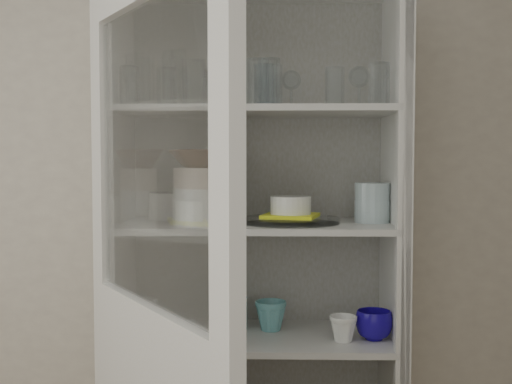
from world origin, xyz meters
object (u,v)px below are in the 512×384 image
at_px(terracotta_bowl, 206,159).
at_px(mug_teal, 271,316).
at_px(goblet_2, 291,89).
at_px(grey_bowl_stack, 372,203).
at_px(yellow_trivet, 291,216).
at_px(white_canister, 143,315).
at_px(goblet_3, 359,86).
at_px(mug_white, 343,329).
at_px(cream_bowl, 206,178).
at_px(measuring_cups, 182,333).
at_px(plate_stack_front, 206,206).
at_px(mug_blue, 374,325).
at_px(plate_stack_back, 173,205).
at_px(white_ramekin, 291,205).
at_px(goblet_1, 213,87).
at_px(glass_platter, 290,220).
at_px(teal_jar, 234,313).
at_px(pantry_cabinet, 256,307).
at_px(goblet_0, 213,88).

relative_size(terracotta_bowl, mug_teal, 2.19).
relative_size(goblet_2, grey_bowl_stack, 1.16).
bearing_deg(yellow_trivet, white_canister, 174.03).
height_order(goblet_3, mug_white, goblet_3).
xyz_separation_m(cream_bowl, measuring_cups, (-0.09, 0.01, -0.54)).
relative_size(plate_stack_front, mug_teal, 1.95).
bearing_deg(mug_blue, white_canister, -174.37).
xyz_separation_m(plate_stack_front, mug_white, (0.47, -0.01, -0.42)).
height_order(terracotta_bowl, grey_bowl_stack, terracotta_bowl).
height_order(plate_stack_back, mug_blue, plate_stack_back).
height_order(mug_teal, mug_white, mug_teal).
bearing_deg(mug_white, cream_bowl, 154.36).
height_order(terracotta_bowl, white_ramekin, terracotta_bowl).
relative_size(white_ramekin, mug_blue, 1.12).
relative_size(cream_bowl, mug_white, 2.30).
relative_size(goblet_1, yellow_trivet, 0.98).
height_order(terracotta_bowl, glass_platter, terracotta_bowl).
relative_size(goblet_3, mug_blue, 1.37).
relative_size(terracotta_bowl, teal_jar, 2.20).
xyz_separation_m(pantry_cabinet, teal_jar, (-0.08, -0.00, -0.02)).
height_order(plate_stack_back, teal_jar, plate_stack_back).
bearing_deg(grey_bowl_stack, plate_stack_front, -171.81).
height_order(goblet_0, measuring_cups, goblet_0).
bearing_deg(cream_bowl, measuring_cups, 172.61).
distance_m(glass_platter, grey_bowl_stack, 0.30).
bearing_deg(teal_jar, plate_stack_front, -120.95).
xyz_separation_m(mug_white, teal_jar, (-0.38, 0.16, 0.01)).
distance_m(plate_stack_back, mug_white, 0.77).
bearing_deg(terracotta_bowl, yellow_trivet, 10.12).
bearing_deg(white_ramekin, mug_teal, 134.03).
bearing_deg(goblet_1, teal_jar, -31.11).
xyz_separation_m(plate_stack_back, cream_bowl, (0.15, -0.21, 0.11)).
bearing_deg(terracotta_bowl, goblet_2, 34.79).
distance_m(pantry_cabinet, mug_teal, 0.06).
bearing_deg(mug_blue, cream_bowl, -166.41).
height_order(plate_stack_front, yellow_trivet, plate_stack_front).
height_order(grey_bowl_stack, mug_blue, grey_bowl_stack).
distance_m(cream_bowl, white_ramekin, 0.31).
relative_size(cream_bowl, glass_platter, 0.64).
distance_m(plate_stack_front, cream_bowl, 0.10).
xyz_separation_m(goblet_0, terracotta_bowl, (-0.01, -0.19, -0.26)).
xyz_separation_m(yellow_trivet, white_canister, (-0.53, 0.06, -0.37)).
xyz_separation_m(goblet_3, white_ramekin, (-0.25, -0.13, -0.42)).
bearing_deg(goblet_3, glass_platter, -153.18).
bearing_deg(goblet_0, terracotta_bowl, -92.09).
distance_m(cream_bowl, grey_bowl_stack, 0.59).
relative_size(goblet_3, grey_bowl_stack, 1.25).
bearing_deg(goblet_0, mug_blue, -16.68).
distance_m(yellow_trivet, mug_blue, 0.47).
xyz_separation_m(grey_bowl_stack, mug_teal, (-0.36, 0.04, -0.42)).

